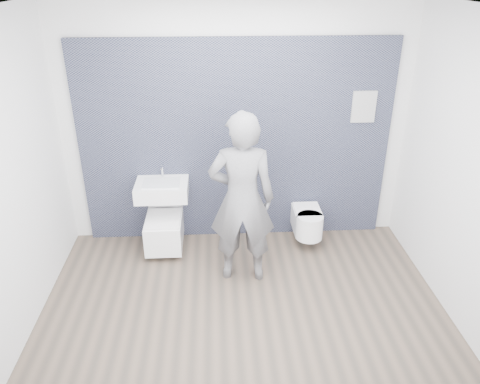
{
  "coord_description": "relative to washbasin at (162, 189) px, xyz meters",
  "views": [
    {
      "loc": [
        -0.24,
        -3.66,
        3.1
      ],
      "look_at": [
        0.0,
        0.6,
        1.0
      ],
      "focal_mm": 35.0,
      "sensor_mm": 36.0,
      "label": 1
    }
  ],
  "objects": [
    {
      "name": "ground",
      "position": [
        0.86,
        -1.22,
        -0.76
      ],
      "size": [
        4.0,
        4.0,
        0.0
      ],
      "primitive_type": "plane",
      "color": "brown",
      "rests_on": "ground"
    },
    {
      "name": "room_shell",
      "position": [
        0.86,
        -1.22,
        0.98
      ],
      "size": [
        4.0,
        4.0,
        4.0
      ],
      "color": "silver",
      "rests_on": "ground"
    },
    {
      "name": "tile_wall",
      "position": [
        0.86,
        0.25,
        -0.76
      ],
      "size": [
        3.6,
        0.06,
        2.4
      ],
      "primitive_type": "cube",
      "color": "black",
      "rests_on": "ground"
    },
    {
      "name": "washbasin",
      "position": [
        0.0,
        0.0,
        0.0
      ],
      "size": [
        0.6,
        0.45,
        0.45
      ],
      "color": "white",
      "rests_on": "ground"
    },
    {
      "name": "toilet_square",
      "position": [
        -0.0,
        -0.07,
        -0.49
      ],
      "size": [
        0.42,
        0.6,
        0.76
      ],
      "color": "white",
      "rests_on": "ground"
    },
    {
      "name": "toilet_rounded",
      "position": [
        1.71,
        -0.05,
        -0.46
      ],
      "size": [
        0.32,
        0.55,
        0.3
      ],
      "color": "white",
      "rests_on": "ground"
    },
    {
      "name": "info_placard",
      "position": [
        2.32,
        0.21,
        -0.76
      ],
      "size": [
        0.27,
        0.03,
        0.36
      ],
      "primitive_type": "cube",
      "color": "silver",
      "rests_on": "ground"
    },
    {
      "name": "visitor",
      "position": [
        0.88,
        -0.65,
        0.18
      ],
      "size": [
        0.71,
        0.49,
        1.87
      ],
      "primitive_type": "imported",
      "rotation": [
        0.0,
        0.0,
        3.08
      ],
      "color": "slate",
      "rests_on": "ground"
    }
  ]
}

